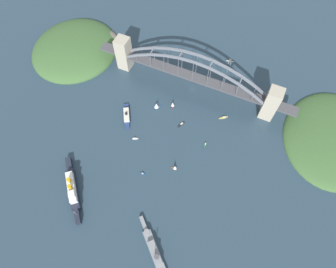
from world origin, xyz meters
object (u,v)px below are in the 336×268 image
Objects in this scene: small_boat_2 at (142,174)px; harbor_ferry_steamer at (127,115)px; small_boat_7 at (181,124)px; ocean_liner at (72,188)px; seaplane_taxiing_near_bridge at (230,61)px; small_boat_0 at (173,104)px; harbor_arch_bridge at (194,76)px; small_boat_5 at (135,139)px; small_boat_4 at (224,117)px; small_boat_3 at (156,105)px; small_boat_6 at (205,144)px; small_boat_1 at (175,167)px; naval_cruiser at (155,254)px.

harbor_ferry_steamer is at bearing -49.49° from small_boat_2.
harbor_ferry_steamer reaches higher than small_boat_7.
ocean_liner reaches higher than small_boat_7.
ocean_liner reaches higher than seaplane_taxiing_near_bridge.
seaplane_taxiing_near_bridge is 109.62m from small_boat_0.
small_boat_5 is at bearing 70.10° from harbor_arch_bridge.
small_boat_2 is 0.71× the size of small_boat_4.
small_boat_3 is at bearing 60.86° from seaplane_taxiing_near_bridge.
small_boat_6 is at bearing -135.32° from ocean_liner.
small_boat_5 is (66.62, 162.82, -1.46)m from seaplane_taxiing_near_bridge.
harbor_ferry_steamer is 3.15× the size of small_boat_7.
harbor_ferry_steamer is 92.87m from small_boat_1.
small_boat_0 reaches higher than harbor_ferry_steamer.
small_boat_3 reaches higher than small_boat_6.
harbor_arch_bridge is at bearing -78.18° from small_boat_1.
harbor_arch_bridge is 97.75m from harbor_ferry_steamer.
small_boat_3 is (-28.82, -27.35, 2.43)m from harbor_ferry_steamer.
small_boat_5 reaches higher than small_boat_2.
seaplane_taxiing_near_bridge is 93.31m from small_boat_4.
harbor_ferry_steamer is 3.93× the size of small_boat_1.
harbor_arch_bridge reaches higher than small_boat_2.
small_boat_1 reaches higher than small_boat_6.
naval_cruiser is 8.62× the size of small_boat_2.
small_boat_3 is at bearing -17.85° from small_boat_6.
small_boat_0 is 66.51m from small_boat_4.
harbor_arch_bridge is 24.96× the size of seaplane_taxiing_near_bridge.
ocean_liner reaches higher than small_boat_0.
naval_cruiser is at bearing 125.72° from small_boat_5.
harbor_ferry_steamer is at bearing -45.25° from small_boat_5.
small_boat_5 is at bearing 67.75° from seaplane_taxiing_near_bridge.
ocean_liner reaches higher than small_boat_1.
seaplane_taxiing_near_bridge is at bearing -100.79° from small_boat_7.
small_boat_1 is at bearing 115.12° from small_boat_0.
ocean_liner is 8.52× the size of small_boat_6.
small_boat_6 is (-45.07, 70.93, -25.13)m from harbor_arch_bridge.
small_boat_6 is (-2.74, -135.52, -2.44)m from naval_cruiser.
small_boat_5 is at bearing 84.83° from small_boat_3.
ocean_liner is 91.19m from small_boat_5.
small_boat_3 reaches higher than small_boat_0.
small_boat_5 reaches higher than small_boat_6.
small_boat_2 is at bearing 50.68° from small_boat_6.
ocean_liner is 5.88× the size of seaplane_taxiing_near_bridge.
naval_cruiser is 135.57m from small_boat_6.
small_boat_2 reaches higher than small_boat_7.
small_boat_0 is 1.24× the size of small_boat_6.
harbor_arch_bridge reaches higher than small_boat_7.
small_boat_4 is at bearing -99.78° from small_boat_6.
small_boat_4 is at bearing -108.14° from small_boat_1.
small_boat_0 reaches higher than small_boat_2.
small_boat_2 is 0.97× the size of small_boat_6.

